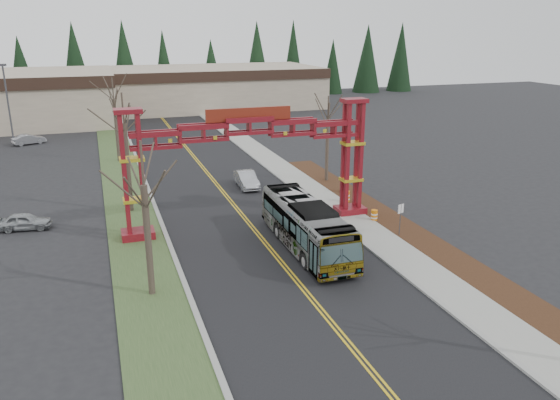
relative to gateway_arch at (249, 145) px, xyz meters
name	(u,v)px	position (x,y,z in m)	size (l,w,h in m)	color
ground	(364,362)	(0.00, -18.00, -5.98)	(200.00, 200.00, 0.00)	black
road	(228,198)	(0.00, 7.00, -5.97)	(12.00, 110.00, 0.02)	black
lane_line_left	(227,198)	(-0.12, 7.00, -5.96)	(0.12, 100.00, 0.01)	gold
lane_line_right	(230,198)	(0.12, 7.00, -5.96)	(0.12, 100.00, 0.01)	gold
curb_right	(296,191)	(6.15, 7.00, -5.91)	(0.30, 110.00, 0.15)	#979792
sidewalk_right	(311,189)	(7.60, 7.00, -5.91)	(2.60, 110.00, 0.14)	gray
landscape_strip	(433,247)	(10.20, -8.00, -5.92)	(2.60, 50.00, 0.12)	black
grass_median	(131,207)	(-8.00, 7.00, -5.94)	(4.00, 110.00, 0.08)	#324A25
curb_left	(154,205)	(-6.15, 7.00, -5.91)	(0.30, 110.00, 0.15)	#979792
gateway_arch	(249,145)	(0.00, 0.00, 0.00)	(18.20, 1.60, 8.90)	#590B17
retail_building_east	(210,87)	(10.00, 61.95, -2.47)	(38.00, 20.30, 7.00)	gray
conifer_treeline	(146,67)	(0.25, 74.00, 0.50)	(116.10, 5.60, 13.00)	black
transit_bus	(306,226)	(2.27, -5.29, -4.40)	(2.66, 11.37, 3.17)	#93959A
silver_sedan	(246,179)	(2.38, 9.76, -5.26)	(1.52, 4.37, 1.44)	#A5A8AD
parked_car_near_a	(25,221)	(-15.52, 4.41, -5.36)	(1.46, 3.62, 1.24)	#989C9F
parked_car_far_a	(29,139)	(-18.05, 36.53, -5.35)	(1.34, 3.83, 1.26)	#98999F
bare_tree_median_near	(144,186)	(-8.00, -8.66, 0.15)	(3.52, 3.52, 8.49)	#382D26
bare_tree_median_mid	(124,124)	(-8.00, 6.14, 0.90)	(3.50, 3.50, 9.25)	#382D26
bare_tree_median_far	(114,100)	(-8.00, 23.74, 0.63)	(3.35, 3.35, 8.87)	#382D26
bare_tree_right_far	(328,119)	(10.00, 9.23, -0.10)	(3.09, 3.09, 7.97)	#382D26
light_pole_far	(7,99)	(-19.74, 36.54, -0.36)	(0.84, 0.42, 9.72)	#3F3F44
street_sign	(401,213)	(9.18, -5.38, -4.31)	(0.51, 0.21, 2.33)	#3F3F44
barrel_south	(374,216)	(8.96, -2.13, -5.53)	(0.49, 0.49, 0.90)	orange
barrel_mid	(346,197)	(8.92, 2.59, -5.46)	(0.56, 0.56, 1.04)	orange
barrel_north	(343,187)	(9.90, 5.26, -5.43)	(0.60, 0.60, 1.11)	orange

